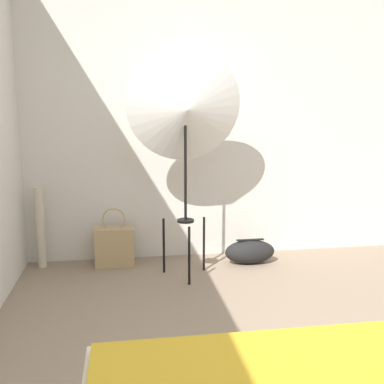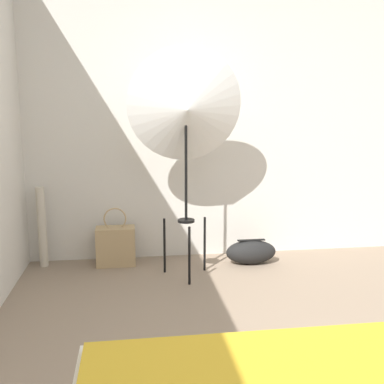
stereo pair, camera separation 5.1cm
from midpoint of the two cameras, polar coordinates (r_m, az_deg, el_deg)
The scene contains 5 objects.
wall_back at distance 4.09m, azimuth 2.99°, elevation 9.90°, with size 8.00×0.05×2.60m.
photo_umbrella at distance 3.49m, azimuth -1.28°, elevation 10.56°, with size 0.91×0.39×1.81m.
tote_bag at distance 3.97m, azimuth -10.16°, elevation -6.76°, with size 0.33×0.18×0.51m.
duffel_bag at distance 4.01m, azimuth 6.99°, elevation -7.53°, with size 0.44×0.21×0.22m.
paper_roll at distance 4.04m, azimuth -19.04°, elevation -4.30°, with size 0.07×0.07×0.70m.
Camera 1 is at (-0.86, -1.39, 1.33)m, focal length 42.00 mm.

